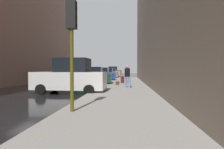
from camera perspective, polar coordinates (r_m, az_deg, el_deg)
ground_plane at (r=13.01m, az=-24.10°, el=-5.25°), size 120.00×120.00×0.00m
sidewalk at (r=11.37m, az=3.48°, el=-5.71°), size 4.00×40.00×0.15m
parked_white_van at (r=11.59m, az=-13.37°, el=-0.86°), size 4.64×2.15×2.25m
parked_dark_green_sedan at (r=17.61m, az=-6.94°, el=-0.58°), size 4.27×2.19×1.79m
parked_blue_sedan at (r=23.40m, az=-3.93°, el=-0.02°), size 4.23×2.12×1.79m
parked_gray_coupe at (r=30.20m, az=-1.89°, el=0.35°), size 4.27×2.18×1.79m
parked_silver_sedan at (r=36.40m, az=-0.69°, el=0.58°), size 4.22×2.09×1.79m
parked_bronze_suv at (r=42.32m, az=0.12°, el=0.98°), size 4.61×2.09×2.25m
fire_hydrant at (r=18.76m, az=-0.62°, el=-1.51°), size 0.42×0.22×0.70m
traffic_light at (r=5.99m, az=-13.03°, el=13.42°), size 0.32×0.32×3.60m
pedestrian_with_fedora at (r=18.63m, az=5.00°, el=0.43°), size 0.50×0.41×1.78m
pedestrian_in_jeans at (r=13.24m, az=5.01°, el=-0.21°), size 0.53×0.50×1.71m
rolling_suitcase at (r=17.95m, az=3.46°, el=-1.68°), size 0.41×0.59×1.04m
duffel_bag at (r=15.96m, az=1.79°, el=-2.81°), size 0.32×0.44×0.28m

